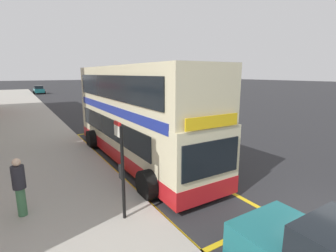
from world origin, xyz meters
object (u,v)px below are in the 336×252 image
(double_decker_bus, at_px, (136,117))
(parked_car_teal_behind, at_px, (39,90))
(bus_stop_sign, at_px, (121,163))
(pedestrian_waiting_near_sign, at_px, (19,185))

(double_decker_bus, height_order, parked_car_teal_behind, double_decker_bus)
(bus_stop_sign, distance_m, parked_car_teal_behind, 51.08)
(parked_car_teal_behind, distance_m, pedestrian_waiting_near_sign, 49.67)
(double_decker_bus, bearing_deg, parked_car_teal_behind, 90.50)
(double_decker_bus, relative_size, parked_car_teal_behind, 2.55)
(parked_car_teal_behind, bearing_deg, bus_stop_sign, 88.61)
(double_decker_bus, xyz_separation_m, parked_car_teal_behind, (-0.40, 46.43, -1.26))
(double_decker_bus, bearing_deg, bus_stop_sign, -118.68)
(parked_car_teal_behind, height_order, pedestrian_waiting_near_sign, pedestrian_waiting_near_sign)
(pedestrian_waiting_near_sign, bearing_deg, bus_stop_sign, -32.93)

